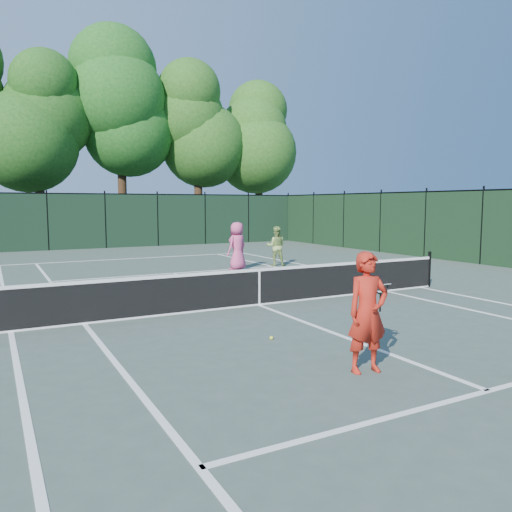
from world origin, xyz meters
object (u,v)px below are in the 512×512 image
player_pink (237,246)px  loose_ball_midcourt (271,338)px  coach (368,312)px  player_green (276,246)px

player_pink → loose_ball_midcourt: (-3.67, -8.94, -0.87)m
coach → player_pink: size_ratio=0.99×
coach → loose_ball_midcourt: bearing=107.9°
player_pink → player_green: size_ratio=1.14×
coach → player_green: coach is taller
coach → loose_ball_midcourt: size_ratio=26.31×
player_green → loose_ball_midcourt: 10.94m
player_pink → coach: bearing=50.9°
coach → player_pink: bearing=81.6°
player_pink → player_green: bearing=169.9°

